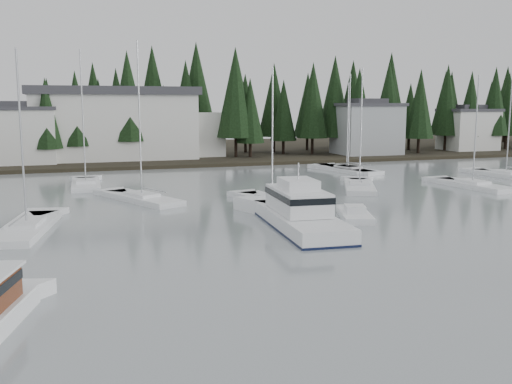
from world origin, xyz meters
TOP-DOWN VIEW (x-y plane):
  - far_shore_land at (0.00, 97.00)m, footprint 240.00×54.00m
  - conifer_treeline at (0.00, 86.00)m, footprint 200.00×22.00m
  - house_west at (-18.00, 79.00)m, footprint 9.54×7.42m
  - house_east_a at (36.00, 78.00)m, footprint 10.60×8.48m
  - house_east_b at (58.00, 80.00)m, footprint 9.54×7.42m
  - harbor_inn at (-2.96, 82.34)m, footprint 29.50×11.50m
  - cabin_cruiser_center at (4.01, 29.45)m, footprint 4.78×12.77m
  - sailboat_0 at (29.27, 42.38)m, footprint 3.72×9.91m
  - sailboat_4 at (39.11, 48.58)m, footprint 3.74×10.02m
  - sailboat_5 at (-10.13, 55.71)m, footprint 3.13×9.19m
  - sailboat_6 at (5.45, 39.44)m, footprint 4.67×9.62m
  - sailboat_7 at (-5.47, 44.47)m, footprint 6.77×10.29m
  - sailboat_9 at (-14.65, 34.18)m, footprint 4.58×10.77m
  - sailboat_10 at (23.16, 59.81)m, footprint 3.46×10.08m
  - sailboat_11 at (17.28, 45.26)m, footprint 7.06×10.56m
  - sailboat_13 at (23.18, 59.43)m, footprint 5.36×10.89m
  - runabout_1 at (9.37, 31.19)m, footprint 3.89×6.02m

SIDE VIEW (x-z plane):
  - far_shore_land at x=0.00m, z-range -0.50..0.50m
  - conifer_treeline at x=0.00m, z-range -10.00..10.00m
  - sailboat_10 at x=23.16m, z-range -6.01..6.13m
  - sailboat_0 at x=29.27m, z-range -6.13..6.25m
  - sailboat_11 at x=17.28m, z-range -6.48..6.60m
  - sailboat_9 at x=-14.65m, z-range -6.49..6.62m
  - sailboat_13 at x=23.18m, z-range -6.56..6.69m
  - sailboat_6 at x=5.45m, z-range -6.17..6.31m
  - sailboat_4 at x=39.11m, z-range -6.71..6.85m
  - sailboat_7 at x=-5.47m, z-range -7.39..7.55m
  - sailboat_5 at x=-10.13m, z-range -7.44..7.61m
  - runabout_1 at x=9.37m, z-range -0.58..0.84m
  - cabin_cruiser_center at x=4.01m, z-range -1.88..3.50m
  - house_east_b at x=58.00m, z-range 0.28..8.53m
  - house_west at x=-18.00m, z-range 0.28..9.03m
  - house_east_a at x=36.00m, z-range 0.28..9.53m
  - harbor_inn at x=-2.96m, z-range 0.33..11.23m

